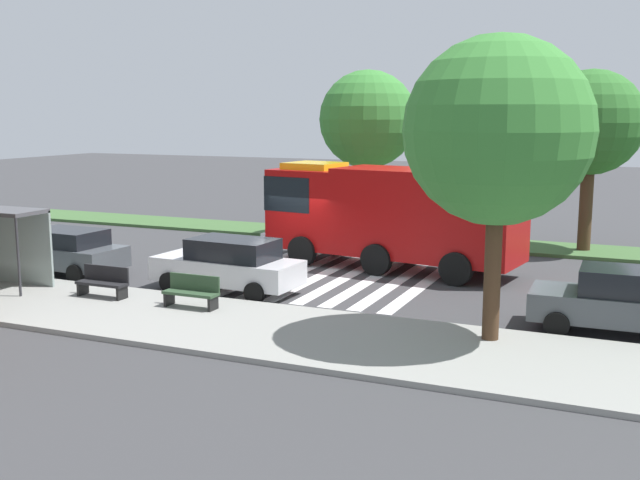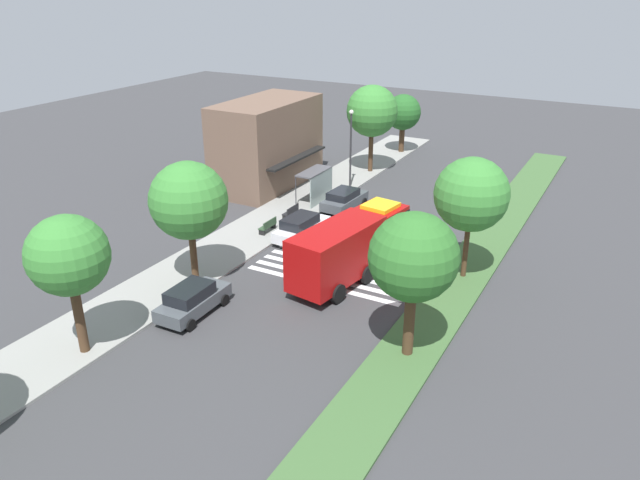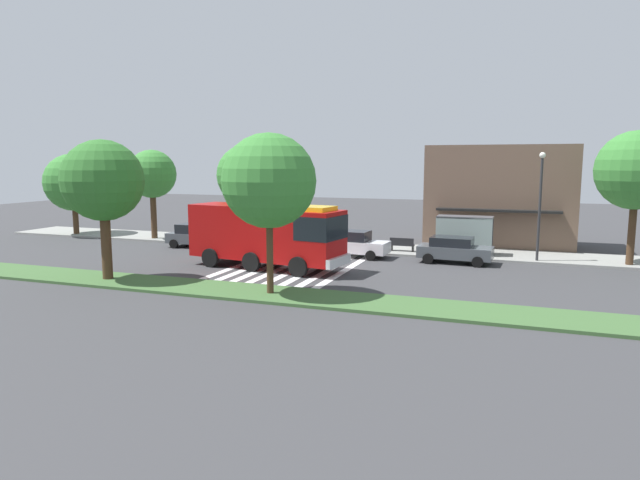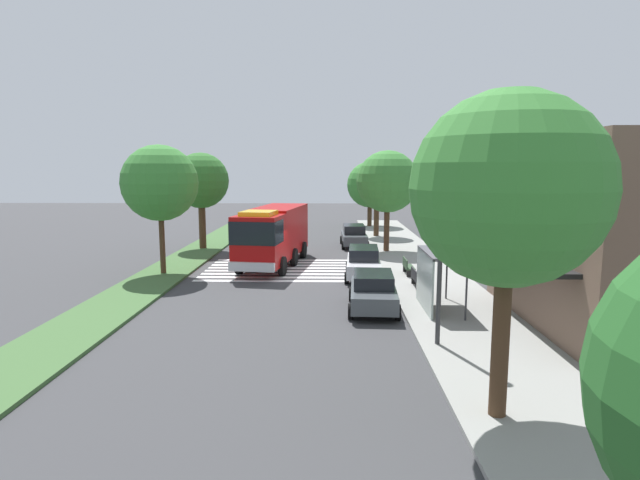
# 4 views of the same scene
# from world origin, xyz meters

# --- Properties ---
(ground_plane) EXTENTS (120.00, 120.00, 0.00)m
(ground_plane) POSITION_xyz_m (0.00, 0.00, 0.00)
(ground_plane) COLOR #38383A
(sidewalk) EXTENTS (60.00, 4.59, 0.14)m
(sidewalk) POSITION_xyz_m (0.00, 7.82, 0.07)
(sidewalk) COLOR gray
(sidewalk) RESTS_ON ground_plane
(median_strip) EXTENTS (60.00, 3.00, 0.14)m
(median_strip) POSITION_xyz_m (0.00, -7.03, 0.07)
(median_strip) COLOR #3D6033
(median_strip) RESTS_ON ground_plane
(crosswalk) EXTENTS (6.75, 9.95, 0.01)m
(crosswalk) POSITION_xyz_m (-1.92, 0.00, 0.01)
(crosswalk) COLOR silver
(crosswalk) RESTS_ON ground_plane
(fire_truck) EXTENTS (9.68, 3.91, 3.69)m
(fire_truck) POSITION_xyz_m (-2.98, -1.09, 2.06)
(fire_truck) COLOR #A50C0C
(fire_truck) RESTS_ON ground_plane
(parked_car_west) EXTENTS (4.45, 2.11, 1.68)m
(parked_car_west) POSITION_xyz_m (-11.19, 4.33, 0.86)
(parked_car_west) COLOR #474C51
(parked_car_west) RESTS_ON ground_plane
(parked_car_mid) EXTENTS (4.78, 2.21, 1.69)m
(parked_car_mid) POSITION_xyz_m (0.21, 4.33, 0.87)
(parked_car_mid) COLOR silver
(parked_car_mid) RESTS_ON ground_plane
(parked_car_east) EXTENTS (4.43, 2.28, 1.58)m
(parked_car_east) POSITION_xyz_m (6.72, 4.33, 0.82)
(parked_car_east) COLOR #474C51
(parked_car_east) RESTS_ON ground_plane
(bus_stop_shelter) EXTENTS (3.50, 1.40, 2.46)m
(bus_stop_shelter) POSITION_xyz_m (7.02, 6.81, 1.89)
(bus_stop_shelter) COLOR #4C4C51
(bus_stop_shelter) RESTS_ON sidewalk
(bench_near_shelter) EXTENTS (1.60, 0.50, 0.90)m
(bench_near_shelter) POSITION_xyz_m (3.02, 6.83, 0.59)
(bench_near_shelter) COLOR black
(bench_near_shelter) RESTS_ON sidewalk
(bench_west_of_shelter) EXTENTS (1.60, 0.50, 0.90)m
(bench_west_of_shelter) POSITION_xyz_m (-0.06, 6.83, 0.59)
(bench_west_of_shelter) COLOR #2D472D
(bench_west_of_shelter) RESTS_ON sidewalk
(sidewalk_tree_center) EXTENTS (4.40, 4.40, 7.17)m
(sidewalk_tree_center) POSITION_xyz_m (-8.30, 6.53, 5.09)
(sidewalk_tree_center) COLOR #47301E
(sidewalk_tree_center) RESTS_ON sidewalk
(median_tree_far_west) EXTENTS (4.07, 4.07, 7.05)m
(median_tree_far_west) POSITION_xyz_m (-9.35, -7.03, 5.10)
(median_tree_far_west) COLOR #47301E
(median_tree_far_west) RESTS_ON median_strip
(median_tree_west) EXTENTS (4.25, 4.25, 7.22)m
(median_tree_west) POSITION_xyz_m (-0.19, -7.03, 5.22)
(median_tree_west) COLOR #47301E
(median_tree_west) RESTS_ON median_strip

